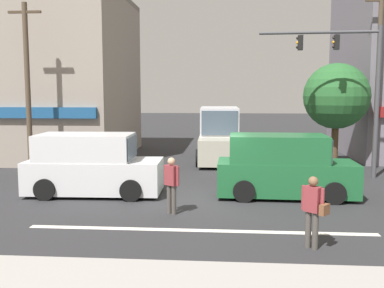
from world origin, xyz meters
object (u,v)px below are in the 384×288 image
Objects in this scene: pedestrian_foreground_with_bag at (313,208)px; van_crossing_rightbound at (92,166)px; traffic_light_mast at (353,76)px; pedestrian_mid_crossing at (171,182)px; utility_pole_near_left at (28,87)px; utility_pole_far_right at (378,78)px; street_tree at (336,96)px; van_parked_curbside at (283,167)px; box_truck_crossing_leftbound at (219,137)px.

van_crossing_rightbound is at bearing 143.32° from pedestrian_foreground_with_bag.
traffic_light_mast reaches higher than pedestrian_mid_crossing.
van_crossing_rightbound is at bearing -158.12° from traffic_light_mast.
utility_pole_near_left is 15.56m from utility_pole_far_right.
utility_pole_far_right is (1.80, -0.12, 0.83)m from street_tree.
van_crossing_rightbound reaches higher than pedestrian_mid_crossing.
van_crossing_rightbound is (-6.57, -0.20, 0.00)m from van_parked_curbside.
pedestrian_mid_crossing is at bearing -96.59° from box_truck_crossing_leftbound.
pedestrian_foreground_with_bag is (0.05, -5.13, -0.05)m from van_parked_curbside.
van_crossing_rightbound is 0.82× the size of box_truck_crossing_leftbound.
street_tree is 12.04m from pedestrian_foreground_with_bag.
utility_pole_far_right is at bearing 28.83° from van_crossing_rightbound.
van_parked_curbside reaches higher than pedestrian_foreground_with_bag.
pedestrian_mid_crossing is at bearing -134.46° from utility_pole_far_right.
traffic_light_mast is at bearing 1.59° from utility_pole_near_left.
pedestrian_foreground_with_bag is at bearing -39.17° from utility_pole_near_left.
van_parked_curbside is at bearing 1.71° from van_crossing_rightbound.
utility_pole_near_left is 1.17× the size of traffic_light_mast.
traffic_light_mast is (13.55, 0.38, 0.40)m from utility_pole_near_left.
pedestrian_foreground_with_bag is at bearing -89.50° from van_parked_curbside.
utility_pole_near_left is 13.56m from traffic_light_mast.
traffic_light_mast reaches higher than van_parked_curbside.
box_truck_crossing_leftbound reaches higher than pedestrian_mid_crossing.
street_tree is 1.99m from utility_pole_far_right.
box_truck_crossing_leftbound is (-7.26, 1.69, -2.92)m from utility_pole_far_right.
pedestrian_mid_crossing is (6.85, -5.82, -2.82)m from utility_pole_near_left.
van_crossing_rightbound is (-11.52, -6.34, -3.16)m from utility_pole_far_right.
utility_pole_near_left is 1.28× the size of box_truck_crossing_leftbound.
van_parked_curbside is 5.13m from pedestrian_foreground_with_bag.
utility_pole_far_right is at bearing 10.35° from utility_pole_near_left.
box_truck_crossing_leftbound is at bearing 62.09° from van_crossing_rightbound.
van_parked_curbside and van_crossing_rightbound have the same top height.
street_tree reaches higher than van_crossing_rightbound.
utility_pole_far_right is 8.50m from van_parked_curbside.
traffic_light_mast is 9.68m from pedestrian_mid_crossing.
van_crossing_rightbound is (-9.76, -3.92, -3.17)m from traffic_light_mast.
pedestrian_foreground_with_bag is at bearing -36.74° from pedestrian_mid_crossing.
utility_pole_far_right reaches higher than street_tree.
van_crossing_rightbound is at bearing -178.29° from van_parked_curbside.
street_tree is 1.05× the size of van_parked_curbside.
pedestrian_mid_crossing is at bearing -137.23° from traffic_light_mast.
van_parked_curbside is (-4.95, -6.14, -3.16)m from utility_pole_far_right.
traffic_light_mast reaches higher than pedestrian_foreground_with_bag.
street_tree is 7.38m from van_parked_curbside.
street_tree is 13.82m from utility_pole_near_left.
utility_pole_near_left is 9.54m from box_truck_crossing_leftbound.
box_truck_crossing_leftbound reaches higher than van_crossing_rightbound.
van_crossing_rightbound is 8.25m from pedestrian_foreground_with_bag.
utility_pole_near_left reaches higher than van_parked_curbside.
pedestrian_mid_crossing is (-1.19, -10.31, -0.30)m from box_truck_crossing_leftbound.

